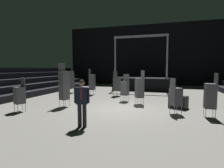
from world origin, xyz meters
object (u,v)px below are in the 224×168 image
chair_stack_mid_right (125,88)px  chair_stack_aisle_left (210,95)px  chair_stack_front_left (140,87)px  chair_stack_rear_centre (117,83)px  chair_stack_mid_centre (72,82)px  equipment_road_case (178,102)px  man_with_tie (82,100)px  chair_stack_mid_left (64,85)px  chair_stack_rear_left (176,96)px  chair_stack_front_right (92,82)px  chair_stack_rear_right (20,95)px  stage_riser (141,83)px

chair_stack_mid_right → chair_stack_aisle_left: 5.21m
chair_stack_front_left → chair_stack_mid_right: size_ratio=1.14×
chair_stack_rear_centre → chair_stack_aisle_left: 7.35m
chair_stack_mid_centre → equipment_road_case: size_ratio=2.18×
chair_stack_mid_centre → man_with_tie: bearing=-92.1°
chair_stack_mid_left → chair_stack_mid_right: 3.96m
chair_stack_rear_left → equipment_road_case: size_ratio=1.90×
chair_stack_front_right → chair_stack_mid_centre: (-2.20, 0.57, -0.08)m
chair_stack_front_left → chair_stack_rear_right: (-5.54, -3.49, -0.17)m
chair_stack_front_left → chair_stack_rear_right: bearing=91.6°
chair_stack_front_left → chair_stack_mid_left: 4.43m
stage_riser → chair_stack_rear_centre: bearing=-105.6°
stage_riser → chair_stack_rear_left: stage_riser is taller
equipment_road_case → chair_stack_mid_right: bearing=160.2°
stage_riser → equipment_road_case: 8.67m
chair_stack_mid_left → chair_stack_mid_right: (2.96, 2.61, -0.34)m
equipment_road_case → chair_stack_rear_centre: bearing=142.9°
stage_riser → chair_stack_front_right: (-3.50, -4.84, 0.38)m
chair_stack_mid_right → chair_stack_rear_right: (-4.48, -4.23, -0.04)m
chair_stack_mid_left → equipment_road_case: (6.19, 1.44, -0.90)m
stage_riser → chair_stack_front_left: 7.75m
stage_riser → chair_stack_front_right: stage_riser is taller
chair_stack_aisle_left → equipment_road_case: bearing=35.2°
chair_stack_front_left → chair_stack_rear_left: chair_stack_front_left is taller
stage_riser → chair_stack_rear_left: bearing=-74.0°
chair_stack_front_left → chair_stack_rear_right: size_ratio=1.20×
man_with_tie → chair_stack_rear_centre: chair_stack_rear_centre is taller
stage_riser → chair_stack_mid_left: (-3.22, -9.58, 0.55)m
chair_stack_mid_right → chair_stack_front_left: bearing=160.3°
chair_stack_front_right → chair_stack_aisle_left: (7.65, -4.89, -0.08)m
man_with_tie → chair_stack_rear_centre: 7.67m
chair_stack_mid_right → equipment_road_case: (3.24, -1.17, -0.57)m
chair_stack_mid_left → chair_stack_mid_centre: chair_stack_mid_left is taller
chair_stack_rear_left → chair_stack_aisle_left: (1.41, -0.21, 0.13)m
chair_stack_rear_right → equipment_road_case: 8.32m
stage_riser → man_with_tie: stage_riser is taller
stage_riser → chair_stack_rear_left: size_ratio=3.19×
chair_stack_mid_right → chair_stack_mid_centre: bearing=-11.5°
chair_stack_front_left → chair_stack_aisle_left: chair_stack_front_left is taller
chair_stack_mid_left → chair_stack_rear_left: bearing=114.7°
chair_stack_aisle_left → chair_stack_rear_centre: bearing=47.3°
stage_riser → chair_stack_aisle_left: bearing=-66.9°
man_with_tie → equipment_road_case: (3.68, 4.36, -0.66)m
chair_stack_front_right → chair_stack_mid_left: size_ratio=0.86×
chair_stack_mid_centre → chair_stack_rear_right: size_ratio=1.15×
chair_stack_mid_centre → chair_stack_rear_right: chair_stack_mid_centre is taller
stage_riser → chair_stack_front_left: bearing=-84.1°
chair_stack_front_left → man_with_tie: bearing=132.1°
stage_riser → chair_stack_mid_left: bearing=-108.6°
chair_stack_aisle_left → man_with_tie: bearing=118.5°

